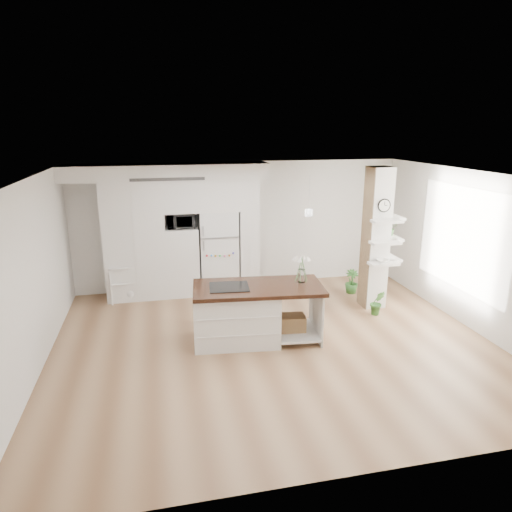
{
  "coord_description": "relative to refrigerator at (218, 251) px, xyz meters",
  "views": [
    {
      "loc": [
        -1.73,
        -6.52,
        3.4
      ],
      "look_at": [
        -0.1,
        0.9,
        1.24
      ],
      "focal_mm": 32.0,
      "sensor_mm": 36.0,
      "label": 1
    }
  ],
  "objects": [
    {
      "name": "column",
      "position": [
        2.9,
        -1.55,
        0.48
      ],
      "size": [
        0.69,
        0.9,
        2.7
      ],
      "color": "silver",
      "rests_on": "floor"
    },
    {
      "name": "floor",
      "position": [
        0.53,
        -2.68,
        -0.88
      ],
      "size": [
        7.0,
        6.0,
        0.01
      ],
      "primitive_type": "cube",
      "color": "#A27D58",
      "rests_on": "ground"
    },
    {
      "name": "floor_plant_a",
      "position": [
        2.71,
        -1.95,
        -0.63
      ],
      "size": [
        0.31,
        0.27,
        0.48
      ],
      "primitive_type": "imported",
      "rotation": [
        0.0,
        0.0,
        -0.23
      ],
      "color": "#346F2C",
      "rests_on": "floor"
    },
    {
      "name": "refrigerator",
      "position": [
        0.0,
        0.0,
        0.0
      ],
      "size": [
        0.78,
        0.69,
        1.75
      ],
      "color": "white",
      "rests_on": "floor"
    },
    {
      "name": "bookshelf",
      "position": [
        -1.88,
        -0.18,
        -0.55
      ],
      "size": [
        0.67,
        0.46,
        0.74
      ],
      "rotation": [
        0.0,
        0.0,
        0.16
      ],
      "color": "white",
      "rests_on": "floor"
    },
    {
      "name": "decor_bowl",
      "position": [
        2.82,
        -1.78,
        0.13
      ],
      "size": [
        0.22,
        0.22,
        0.05
      ],
      "primitive_type": "imported",
      "color": "white",
      "rests_on": "column"
    },
    {
      "name": "window",
      "position": [
        4.0,
        -2.38,
        0.62
      ],
      "size": [
        0.0,
        2.4,
        2.4
      ],
      "primitive_type": "plane",
      "rotation": [
        1.57,
        0.0,
        -1.57
      ],
      "color": "white",
      "rests_on": "room"
    },
    {
      "name": "floor_plant_b",
      "position": [
        2.72,
        -0.76,
        -0.62
      ],
      "size": [
        0.29,
        0.29,
        0.5
      ],
      "primitive_type": "imported",
      "rotation": [
        0.0,
        0.0,
        -0.02
      ],
      "color": "#346F2C",
      "rests_on": "floor"
    },
    {
      "name": "kitchen_island",
      "position": [
        0.07,
        -2.44,
        -0.39
      ],
      "size": [
        2.16,
        1.18,
        1.5
      ],
      "rotation": [
        0.0,
        0.0,
        -0.1
      ],
      "color": "white",
      "rests_on": "floor"
    },
    {
      "name": "microwave",
      "position": [
        -0.75,
        -0.06,
        0.69
      ],
      "size": [
        0.54,
        0.37,
        0.3
      ],
      "primitive_type": "imported",
      "color": "#2D2D2D",
      "rests_on": "cabinet_wall"
    },
    {
      "name": "shelf_plant",
      "position": [
        3.15,
        -1.38,
        0.65
      ],
      "size": [
        0.27,
        0.23,
        0.3
      ],
      "primitive_type": "imported",
      "color": "#346F2C",
      "rests_on": "column"
    },
    {
      "name": "cabinet_wall",
      "position": [
        -0.92,
        -0.01,
        0.63
      ],
      "size": [
        4.0,
        0.71,
        2.7
      ],
      "color": "white",
      "rests_on": "floor"
    },
    {
      "name": "room",
      "position": [
        0.53,
        -2.68,
        0.98
      ],
      "size": [
        7.04,
        6.04,
        2.72
      ],
      "color": "white",
      "rests_on": "ground"
    },
    {
      "name": "pendant_light",
      "position": [
        2.23,
        -2.53,
        1.24
      ],
      "size": [
        0.12,
        0.12,
        0.1
      ],
      "primitive_type": "cylinder",
      "color": "white",
      "rests_on": "room"
    }
  ]
}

